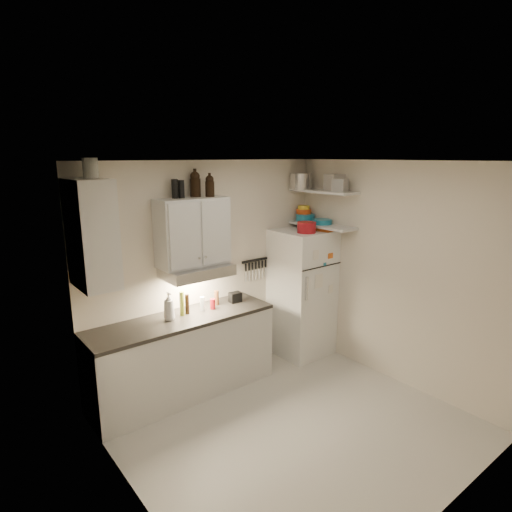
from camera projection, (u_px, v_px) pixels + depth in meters
floor at (292, 426)px, 4.31m from camera, size 3.20×3.00×0.02m
ceiling at (298, 160)px, 3.71m from camera, size 3.20×3.00×0.02m
back_wall at (208, 270)px, 5.16m from camera, size 3.20×0.02×2.60m
left_wall at (130, 350)px, 3.04m from camera, size 0.02×3.00×2.60m
right_wall at (395, 274)px, 4.99m from camera, size 0.02×3.00×2.60m
base_cabinet at (184, 358)px, 4.79m from camera, size 2.10×0.60×0.88m
countertop at (182, 319)px, 4.68m from camera, size 2.10×0.62×0.04m
upper_cabinet at (193, 232)px, 4.73m from camera, size 0.80×0.33×0.75m
side_cabinet at (92, 234)px, 3.91m from camera, size 0.33×0.55×1.00m
range_hood at (197, 271)px, 4.78m from camera, size 0.76×0.46×0.12m
fridge at (302, 292)px, 5.76m from camera, size 0.70×0.68×1.70m
shelf_hi at (323, 191)px, 5.47m from camera, size 0.30×0.95×0.03m
shelf_lo at (322, 225)px, 5.57m from camera, size 0.30×0.95×0.03m
knife_strip at (255, 260)px, 5.56m from camera, size 0.42×0.02×0.03m
dutch_oven at (307, 227)px, 5.37m from camera, size 0.30×0.30×0.14m
book_stack at (325, 228)px, 5.51m from camera, size 0.20×0.24×0.07m
spice_jar at (313, 226)px, 5.60m from camera, size 0.07×0.07×0.09m
stock_pot at (301, 181)px, 5.65m from camera, size 0.35×0.35×0.21m
tin_a at (334, 182)px, 5.38m from camera, size 0.23×0.21×0.21m
tin_b at (340, 185)px, 5.23m from camera, size 0.19×0.19×0.16m
bowl_teal at (305, 218)px, 5.80m from camera, size 0.25×0.25×0.10m
bowl_orange at (304, 211)px, 5.82m from camera, size 0.20×0.20×0.06m
bowl_yellow at (304, 207)px, 5.80m from camera, size 0.16×0.16×0.05m
plates at (322, 222)px, 5.57m from camera, size 0.26×0.26×0.06m
growler_a at (195, 184)px, 4.73m from camera, size 0.13×0.13×0.29m
growler_b at (210, 186)px, 4.74m from camera, size 0.12×0.12×0.24m
thermos_a at (181, 189)px, 4.59m from camera, size 0.08×0.08×0.19m
thermos_b at (175, 189)px, 4.56m from camera, size 0.08×0.08×0.20m
side_jar at (90, 168)px, 3.82m from camera, size 0.14×0.14×0.18m
soap_bottle at (169, 305)px, 4.57m from camera, size 0.13×0.13×0.34m
pepper_mill at (217, 298)px, 5.06m from camera, size 0.06×0.06×0.17m
oil_bottle at (182, 304)px, 4.71m from camera, size 0.07×0.07×0.27m
vinegar_bottle at (187, 304)px, 4.76m from camera, size 0.06×0.06×0.23m
clear_bottle at (202, 304)px, 4.87m from camera, size 0.07×0.07×0.16m
red_jar at (213, 304)px, 4.92m from camera, size 0.08×0.08×0.12m
caddy at (235, 297)px, 5.16m from camera, size 0.15×0.11×0.12m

